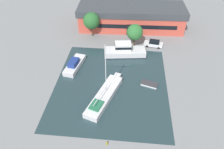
{
  "coord_description": "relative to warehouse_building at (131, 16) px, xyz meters",
  "views": [
    {
      "loc": [
        3.41,
        -33.57,
        30.74
      ],
      "look_at": [
        0.0,
        2.01,
        1.0
      ],
      "focal_mm": 35.0,
      "sensor_mm": 36.0,
      "label": 1
    }
  ],
  "objects": [
    {
      "name": "sailboat_moored",
      "position": [
        -4.13,
        -30.15,
        -2.57
      ],
      "size": [
        6.43,
        13.0,
        11.75
      ],
      "rotation": [
        0.0,
        0.0,
        -0.33
      ],
      "color": "silver",
      "rests_on": "water_canal"
    },
    {
      "name": "mooring_bollard",
      "position": [
        -2.54,
        -40.28,
        -2.89
      ],
      "size": [
        0.28,
        0.28,
        0.65
      ],
      "color": "olive",
      "rests_on": "ground"
    },
    {
      "name": "quay_tree_near_building",
      "position": [
        1.15,
        -11.09,
        0.99
      ],
      "size": [
        4.02,
        4.02,
        6.25
      ],
      "color": "brown",
      "rests_on": "ground"
    },
    {
      "name": "parked_car",
      "position": [
        6.23,
        -10.45,
        -2.36
      ],
      "size": [
        5.0,
        2.55,
        1.77
      ],
      "rotation": [
        0.0,
        0.0,
        1.4
      ],
      "color": "silver",
      "rests_on": "ground"
    },
    {
      "name": "motor_cruiser",
      "position": [
        -1.12,
        -15.09,
        -2.01
      ],
      "size": [
        10.41,
        4.8,
        3.42
      ],
      "rotation": [
        0.0,
        0.0,
        1.7
      ],
      "color": "silver",
      "rests_on": "water_canal"
    },
    {
      "name": "warehouse_building",
      "position": [
        0.0,
        0.0,
        0.0
      ],
      "size": [
        30.63,
        11.42,
        6.4
      ],
      "rotation": [
        0.0,
        0.0,
        0.03
      ],
      "color": "#C64C3D",
      "rests_on": "ground"
    },
    {
      "name": "ground_plane",
      "position": [
        -3.28,
        -26.09,
        -3.24
      ],
      "size": [
        440.0,
        440.0,
        0.0
      ],
      "primitive_type": "plane",
      "color": "gray"
    },
    {
      "name": "cabin_boat",
      "position": [
        -12.14,
        -21.11,
        -2.46
      ],
      "size": [
        3.83,
        7.97,
        2.12
      ],
      "rotation": [
        0.0,
        0.0,
        -0.18
      ],
      "color": "silver",
      "rests_on": "water_canal"
    },
    {
      "name": "quay_tree_by_water",
      "position": [
        -10.49,
        -6.51,
        1.29
      ],
      "size": [
        4.43,
        4.43,
        6.76
      ],
      "color": "brown",
      "rests_on": "ground"
    },
    {
      "name": "water_canal",
      "position": [
        -3.28,
        -26.09,
        -3.23
      ],
      "size": [
        23.09,
        26.77,
        0.01
      ],
      "primitive_type": "cube",
      "color": "#23383D",
      "rests_on": "ground"
    },
    {
      "name": "small_dinghy",
      "position": [
        4.67,
        -25.56,
        -2.97
      ],
      "size": [
        3.8,
        2.62,
        0.51
      ],
      "rotation": [
        0.0,
        0.0,
        1.27
      ],
      "color": "white",
      "rests_on": "water_canal"
    }
  ]
}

